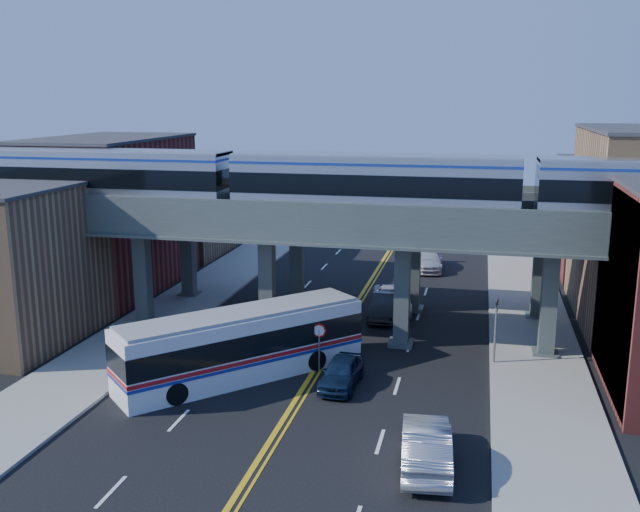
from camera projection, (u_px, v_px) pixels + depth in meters
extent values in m
plane|color=black|center=(299.00, 394.00, 34.41)|extent=(120.00, 120.00, 0.00)
cube|color=gray|center=(167.00, 316.00, 46.39)|extent=(5.00, 70.00, 0.16)
cube|color=gray|center=(533.00, 342.00, 41.43)|extent=(5.00, 70.00, 0.16)
cube|color=#97754E|center=(7.00, 265.00, 41.22)|extent=(8.00, 10.00, 9.00)
cube|color=maroon|center=(110.00, 215.00, 52.42)|extent=(8.00, 14.00, 11.00)
cube|color=#97754E|center=(182.00, 209.00, 65.12)|extent=(8.00, 10.00, 8.00)
cube|color=maroon|center=(612.00, 218.00, 57.03)|extent=(8.00, 10.00, 9.00)
cube|color=teal|center=(614.00, 295.00, 34.04)|extent=(0.10, 9.50, 9.50)
cube|color=#45504D|center=(143.00, 279.00, 43.96)|extent=(0.85, 0.85, 6.00)
cube|color=#45504D|center=(267.00, 287.00, 42.23)|extent=(0.85, 0.85, 6.00)
cube|color=#45504D|center=(402.00, 295.00, 40.50)|extent=(0.85, 0.85, 6.00)
cube|color=#45504D|center=(549.00, 304.00, 38.78)|extent=(0.85, 0.85, 6.00)
cube|color=#454F4A|center=(334.00, 228.00, 40.56)|extent=(52.00, 3.60, 1.40)
cube|color=#45504D|center=(188.00, 255.00, 50.62)|extent=(0.85, 0.85, 6.00)
cube|color=#45504D|center=(297.00, 261.00, 48.89)|extent=(0.85, 0.85, 6.00)
cube|color=#45504D|center=(414.00, 267.00, 47.16)|extent=(0.85, 0.85, 6.00)
cube|color=#45504D|center=(539.00, 274.00, 45.44)|extent=(0.85, 0.85, 6.00)
cube|color=#454F4A|center=(355.00, 210.00, 47.22)|extent=(52.00, 3.60, 1.40)
cube|color=black|center=(31.00, 203.00, 44.56)|extent=(2.29, 2.29, 0.26)
cube|color=black|center=(181.00, 208.00, 42.38)|extent=(2.29, 2.29, 0.26)
cube|color=#B2B4BC|center=(102.00, 176.00, 43.08)|extent=(15.79, 3.01, 3.33)
cube|color=black|center=(102.00, 174.00, 43.04)|extent=(15.81, 3.07, 1.14)
cube|color=black|center=(286.00, 212.00, 40.98)|extent=(2.29, 2.29, 0.26)
cube|color=black|center=(465.00, 219.00, 38.80)|extent=(2.29, 2.29, 0.26)
cube|color=#B2B4BC|center=(374.00, 183.00, 39.49)|extent=(15.79, 3.01, 3.33)
cube|color=black|center=(374.00, 181.00, 39.46)|extent=(15.81, 3.07, 1.14)
cube|color=black|center=(591.00, 223.00, 37.40)|extent=(2.29, 2.29, 0.26)
cylinder|color=slate|center=(319.00, 351.00, 36.95)|extent=(0.09, 0.09, 2.30)
cylinder|color=red|center=(319.00, 330.00, 36.71)|extent=(0.76, 0.04, 0.76)
cylinder|color=slate|center=(495.00, 336.00, 37.78)|extent=(0.12, 0.12, 3.20)
imported|color=black|center=(497.00, 299.00, 37.34)|extent=(0.15, 0.18, 0.90)
cube|color=white|center=(242.00, 346.00, 36.15)|extent=(10.97, 11.32, 3.35)
cube|color=black|center=(242.00, 338.00, 36.05)|extent=(11.04, 11.39, 1.13)
cube|color=#B21419|center=(242.00, 352.00, 36.22)|extent=(11.04, 11.38, 0.19)
cylinder|color=black|center=(166.00, 384.00, 34.15)|extent=(2.85, 2.79, 1.08)
cylinder|color=black|center=(303.00, 353.00, 38.35)|extent=(2.85, 2.79, 1.08)
imported|color=#0E1D36|center=(341.00, 372.00, 35.18)|extent=(1.85, 4.30, 1.45)
imported|color=#28282A|center=(384.00, 306.00, 46.02)|extent=(1.69, 4.76, 1.56)
imported|color=silver|center=(392.00, 300.00, 47.49)|extent=(3.24, 6.01, 1.60)
imported|color=silver|center=(428.00, 260.00, 59.03)|extent=(2.60, 5.71, 1.62)
imported|color=#99999D|center=(426.00, 445.00, 27.51)|extent=(2.35, 5.47, 1.75)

